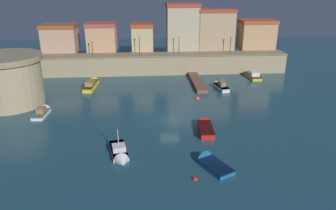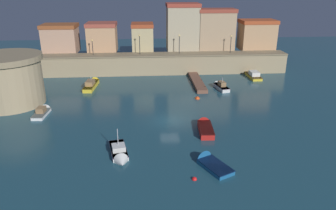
{
  "view_description": "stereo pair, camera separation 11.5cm",
  "coord_description": "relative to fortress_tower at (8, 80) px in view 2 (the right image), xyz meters",
  "views": [
    {
      "loc": [
        -3.17,
        -38.31,
        17.02
      ],
      "look_at": [
        0.0,
        3.15,
        1.03
      ],
      "focal_mm": 34.29,
      "sensor_mm": 36.0,
      "label": 1
    },
    {
      "loc": [
        -3.06,
        -38.31,
        17.02
      ],
      "look_at": [
        0.0,
        3.15,
        1.03
      ],
      "focal_mm": 34.29,
      "sensor_mm": 36.0,
      "label": 2
    }
  ],
  "objects": [
    {
      "name": "quay_lamp_1",
      "position": [
        19.08,
        15.5,
        2.62
      ],
      "size": [
        0.32,
        0.32,
        3.75
      ],
      "color": "black",
      "rests_on": "quay_wall"
    },
    {
      "name": "mooring_buoy_1",
      "position": [
        24.26,
        -21.54,
        -3.74
      ],
      "size": [
        0.49,
        0.49,
        0.49
      ],
      "primitive_type": "sphere",
      "color": "red",
      "rests_on": "ground"
    },
    {
      "name": "old_town_backdrop",
      "position": [
        25.07,
        19.86,
        3.55
      ],
      "size": [
        47.34,
        5.69,
        9.44
      ],
      "color": "tan",
      "rests_on": "ground"
    },
    {
      "name": "moored_boat_0",
      "position": [
        17.12,
        -16.91,
        -3.4
      ],
      "size": [
        2.54,
        5.4,
        3.34
      ],
      "rotation": [
        0.0,
        0.0,
        -1.38
      ],
      "color": "silver",
      "rests_on": "ground"
    },
    {
      "name": "ground_plane",
      "position": [
        23.05,
        -8.09,
        -3.74
      ],
      "size": [
        130.69,
        130.69,
        0.0
      ],
      "primitive_type": "plane",
      "color": "#1E4756"
    },
    {
      "name": "quay_lamp_0",
      "position": [
        10.11,
        15.5,
        2.16
      ],
      "size": [
        0.32,
        0.32,
        2.96
      ],
      "color": "black",
      "rests_on": "quay_wall"
    },
    {
      "name": "quay_lamp_2",
      "position": [
        26.75,
        15.5,
        2.56
      ],
      "size": [
        0.32,
        0.32,
        3.64
      ],
      "color": "black",
      "rests_on": "quay_wall"
    },
    {
      "name": "moored_boat_1",
      "position": [
        5.8,
        -4.22,
        -3.39
      ],
      "size": [
        1.77,
        4.76,
        1.61
      ],
      "rotation": [
        0.0,
        0.0,
        1.5
      ],
      "color": "white",
      "rests_on": "ground"
    },
    {
      "name": "moored_boat_6",
      "position": [
        10.76,
        7.73,
        -3.24
      ],
      "size": [
        2.1,
        7.48,
        2.31
      ],
      "rotation": [
        0.0,
        0.0,
        1.49
      ],
      "color": "gold",
      "rests_on": "ground"
    },
    {
      "name": "pier_dock",
      "position": [
        29.25,
        8.03,
        -3.44
      ],
      "size": [
        1.77,
        11.32,
        0.7
      ],
      "color": "brown",
      "rests_on": "ground"
    },
    {
      "name": "mooring_buoy_0",
      "position": [
        28.0,
        0.08,
        -3.74
      ],
      "size": [
        0.76,
        0.76,
        0.76
      ],
      "primitive_type": "sphere",
      "color": "#EA4C19",
      "rests_on": "ground"
    },
    {
      "name": "quay_lamp_3",
      "position": [
        36.92,
        15.5,
        2.45
      ],
      "size": [
        0.32,
        0.32,
        3.44
      ],
      "color": "black",
      "rests_on": "quay_wall"
    },
    {
      "name": "quay_wall",
      "position": [
        23.05,
        15.5,
        -1.78
      ],
      "size": [
        49.74,
        3.93,
        3.9
      ],
      "color": "#9E8966",
      "rests_on": "ground"
    },
    {
      "name": "moored_boat_4",
      "position": [
        27.16,
        -10.99,
        -3.35
      ],
      "size": [
        1.88,
        5.47,
        1.5
      ],
      "rotation": [
        0.0,
        0.0,
        1.51
      ],
      "color": "red",
      "rests_on": "ground"
    },
    {
      "name": "fortress_tower",
      "position": [
        0.0,
        0.0,
        0.0
      ],
      "size": [
        10.48,
        10.48,
        7.36
      ],
      "color": "#9E8966",
      "rests_on": "ground"
    },
    {
      "name": "moored_boat_3",
      "position": [
        32.68,
        5.05,
        -3.29
      ],
      "size": [
        2.26,
        5.19,
        2.44
      ],
      "rotation": [
        0.0,
        0.0,
        1.76
      ],
      "color": "silver",
      "rests_on": "ground"
    },
    {
      "name": "moored_boat_2",
      "position": [
        26.09,
        -18.99,
        -3.49
      ],
      "size": [
        3.71,
        4.96,
        1.77
      ],
      "rotation": [
        0.0,
        0.0,
        2.03
      ],
      "color": "#195689",
      "rests_on": "ground"
    },
    {
      "name": "moored_boat_5",
      "position": [
        40.52,
        12.41,
        -3.32
      ],
      "size": [
        1.84,
        7.3,
        1.86
      ],
      "rotation": [
        0.0,
        0.0,
        1.57
      ],
      "color": "gold",
      "rests_on": "ground"
    }
  ]
}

